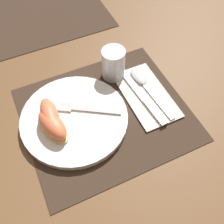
{
  "coord_description": "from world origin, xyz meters",
  "views": [
    {
      "loc": [
        -0.14,
        -0.34,
        0.55
      ],
      "look_at": [
        0.01,
        -0.01,
        0.02
      ],
      "focal_mm": 42.0,
      "sensor_mm": 36.0,
      "label": 1
    }
  ],
  "objects_px": {
    "fork": "(75,108)",
    "citrus_wedge_0": "(50,117)",
    "plate": "(74,119)",
    "spoon": "(144,83)",
    "knife": "(142,96)",
    "citrus_wedge_1": "(52,124)",
    "juice_glass": "(113,65)"
  },
  "relations": [
    {
      "from": "citrus_wedge_0",
      "to": "plate",
      "type": "bearing_deg",
      "value": -9.55
    },
    {
      "from": "juice_glass",
      "to": "knife",
      "type": "height_order",
      "value": "juice_glass"
    },
    {
      "from": "fork",
      "to": "citrus_wedge_0",
      "type": "xyz_separation_m",
      "value": [
        -0.06,
        -0.01,
        0.02
      ]
    },
    {
      "from": "fork",
      "to": "citrus_wedge_1",
      "type": "distance_m",
      "value": 0.08
    },
    {
      "from": "fork",
      "to": "citrus_wedge_1",
      "type": "xyz_separation_m",
      "value": [
        -0.07,
        -0.03,
        0.02
      ]
    },
    {
      "from": "plate",
      "to": "juice_glass",
      "type": "distance_m",
      "value": 0.18
    },
    {
      "from": "citrus_wedge_0",
      "to": "citrus_wedge_1",
      "type": "distance_m",
      "value": 0.02
    },
    {
      "from": "knife",
      "to": "juice_glass",
      "type": "bearing_deg",
      "value": 107.62
    },
    {
      "from": "knife",
      "to": "citrus_wedge_1",
      "type": "bearing_deg",
      "value": -179.27
    },
    {
      "from": "knife",
      "to": "plate",
      "type": "bearing_deg",
      "value": 177.6
    },
    {
      "from": "knife",
      "to": "spoon",
      "type": "height_order",
      "value": "spoon"
    },
    {
      "from": "spoon",
      "to": "fork",
      "type": "bearing_deg",
      "value": -177.56
    },
    {
      "from": "juice_glass",
      "to": "citrus_wedge_1",
      "type": "distance_m",
      "value": 0.23
    },
    {
      "from": "spoon",
      "to": "citrus_wedge_1",
      "type": "bearing_deg",
      "value": -171.31
    },
    {
      "from": "fork",
      "to": "citrus_wedge_1",
      "type": "bearing_deg",
      "value": -154.25
    },
    {
      "from": "citrus_wedge_0",
      "to": "citrus_wedge_1",
      "type": "relative_size",
      "value": 1.08
    },
    {
      "from": "knife",
      "to": "citrus_wedge_1",
      "type": "distance_m",
      "value": 0.24
    },
    {
      "from": "juice_glass",
      "to": "fork",
      "type": "xyz_separation_m",
      "value": [
        -0.14,
        -0.08,
        -0.02
      ]
    },
    {
      "from": "plate",
      "to": "fork",
      "type": "xyz_separation_m",
      "value": [
        0.01,
        0.02,
        0.01
      ]
    },
    {
      "from": "citrus_wedge_1",
      "to": "juice_glass",
      "type": "bearing_deg",
      "value": 27.81
    },
    {
      "from": "juice_glass",
      "to": "knife",
      "type": "bearing_deg",
      "value": -72.38
    },
    {
      "from": "knife",
      "to": "fork",
      "type": "height_order",
      "value": "fork"
    },
    {
      "from": "fork",
      "to": "citrus_wedge_0",
      "type": "distance_m",
      "value": 0.07
    },
    {
      "from": "fork",
      "to": "citrus_wedge_1",
      "type": "height_order",
      "value": "citrus_wedge_1"
    },
    {
      "from": "plate",
      "to": "knife",
      "type": "distance_m",
      "value": 0.18
    },
    {
      "from": "plate",
      "to": "spoon",
      "type": "xyz_separation_m",
      "value": [
        0.21,
        0.03,
        -0.0
      ]
    },
    {
      "from": "plate",
      "to": "knife",
      "type": "xyz_separation_m",
      "value": [
        0.18,
        -0.01,
        -0.0
      ]
    },
    {
      "from": "spoon",
      "to": "citrus_wedge_0",
      "type": "height_order",
      "value": "citrus_wedge_0"
    },
    {
      "from": "knife",
      "to": "fork",
      "type": "bearing_deg",
      "value": 170.49
    },
    {
      "from": "knife",
      "to": "spoon",
      "type": "xyz_separation_m",
      "value": [
        0.03,
        0.04,
        0.0
      ]
    },
    {
      "from": "fork",
      "to": "juice_glass",
      "type": "bearing_deg",
      "value": 28.76
    },
    {
      "from": "plate",
      "to": "fork",
      "type": "height_order",
      "value": "fork"
    }
  ]
}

